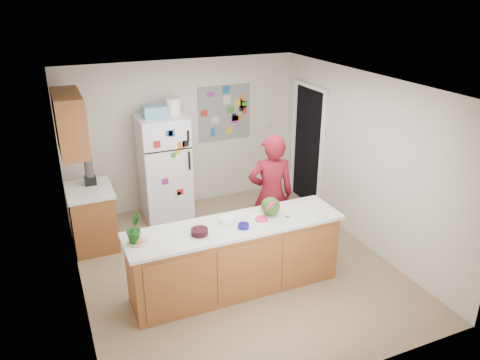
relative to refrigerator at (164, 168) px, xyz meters
name	(u,v)px	position (x,y,z in m)	size (l,w,h in m)	color
floor	(235,265)	(0.45, -1.88, -0.86)	(4.00, 4.50, 0.02)	brown
wall_back	(183,134)	(0.45, 0.38, 0.40)	(4.00, 0.02, 2.50)	beige
wall_left	(70,209)	(-1.56, -1.88, 0.40)	(0.02, 4.50, 2.50)	beige
wall_right	(363,160)	(2.46, -1.88, 0.40)	(0.02, 4.50, 2.50)	beige
ceiling	(234,83)	(0.45, -1.88, 1.66)	(4.00, 4.50, 0.02)	white
doorway	(308,146)	(2.44, -0.43, 0.17)	(0.03, 0.85, 2.04)	black
peninsula_base	(236,258)	(0.25, -2.38, -0.41)	(2.60, 0.62, 0.88)	brown
peninsula_top	(236,226)	(0.25, -2.38, 0.05)	(2.68, 0.70, 0.04)	silver
side_counter_base	(93,218)	(-1.24, -0.53, -0.42)	(0.60, 0.80, 0.86)	brown
side_counter_top	(89,190)	(-1.24, -0.53, 0.03)	(0.64, 0.84, 0.04)	silver
upper_cabinets	(70,123)	(-1.37, -0.58, 1.05)	(0.35, 1.00, 0.80)	brown
refrigerator	(164,168)	(0.00, 0.00, 0.00)	(0.75, 0.70, 1.70)	silver
fridge_top_bin	(154,111)	(-0.10, 0.00, 0.94)	(0.35, 0.28, 0.18)	#5999B2
photo_collage	(224,113)	(1.20, 0.36, 0.70)	(0.95, 0.01, 0.95)	slate
person	(271,195)	(1.06, -1.72, 0.03)	(0.64, 0.42, 1.77)	maroon
blender_appliance	(89,172)	(-1.19, -0.36, 0.24)	(0.12, 0.12, 0.38)	black
cutting_board	(267,217)	(0.68, -2.36, 0.08)	(0.37, 0.28, 0.01)	silver
watermelon	(270,206)	(0.74, -2.34, 0.20)	(0.24, 0.24, 0.24)	#195D12
watermelon_slice	(262,219)	(0.58, -2.41, 0.09)	(0.16, 0.16, 0.02)	red
cherry_bowl	(200,232)	(-0.23, -2.44, 0.11)	(0.20, 0.20, 0.07)	black
white_bowl	(227,220)	(0.17, -2.29, 0.10)	(0.20, 0.20, 0.06)	white
cobalt_bowl	(243,226)	(0.30, -2.50, 0.10)	(0.14, 0.14, 0.05)	#120B69
plate	(139,242)	(-0.92, -2.36, 0.08)	(0.22, 0.22, 0.02)	beige
paper_towel	(262,218)	(0.61, -2.38, 0.08)	(0.17, 0.15, 0.02)	silver
keys	(287,217)	(0.90, -2.46, 0.08)	(0.08, 0.04, 0.01)	gray
potted_plant	(134,228)	(-0.95, -2.33, 0.25)	(0.20, 0.16, 0.36)	#0E3E0D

